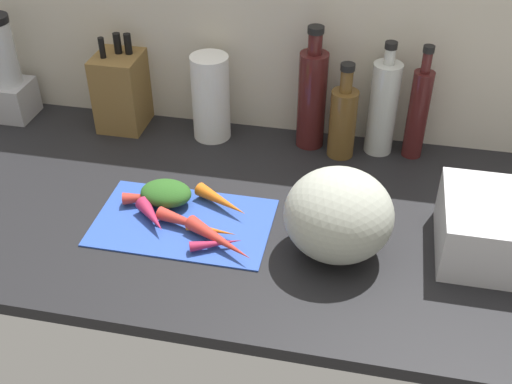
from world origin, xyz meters
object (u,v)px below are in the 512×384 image
Objects in this scene: carrot_4 at (189,223)px; bottle_2 at (383,107)px; carrot_1 at (152,216)px; winter_squash at (338,215)px; cutting_board at (183,222)px; knife_block at (121,90)px; blender_appliance at (6,75)px; bottle_0 at (312,97)px; carrot_0 at (212,230)px; dish_rack at (510,231)px; bottle_3 at (418,112)px; carrot_5 at (222,201)px; bottle_1 at (343,120)px; carrot_2 at (219,240)px; paper_towel_roll at (211,98)px; carrot_6 at (216,244)px; carrot_3 at (147,198)px.

carrot_4 is 0.51× the size of bottle_2.
carrot_1 is at bearing -138.80° from bottle_2.
carrot_1 is at bearing 179.46° from winter_squash.
cutting_board is 49.63cm from knife_block.
blender_appliance is 0.90× the size of bottle_0.
carrot_0 is 56.16cm from bottle_2.
carrot_1 is 52.54cm from bottle_0.
dish_rack is (35.18, 6.27, -3.37)cm from winter_squash.
bottle_0 reaches higher than bottle_3.
carrot_5 is 0.57× the size of bottle_1.
carrot_2 is 0.77× the size of paper_towel_roll.
bottle_2 reaches higher than knife_block.
carrot_4 is 0.52× the size of blender_appliance.
bottle_3 is (15.66, 42.01, 2.94)cm from winter_squash.
winter_squash is (41.20, -0.39, 7.22)cm from carrot_1.
carrot_1 is at bearing 177.17° from carrot_4.
carrot_6 is at bearing -34.09° from carrot_4.
winter_squash is (27.12, 0.85, 7.95)cm from carrot_0.
paper_towel_roll is at bearing 105.73° from carrot_6.
carrot_0 is 0.40× the size of dish_rack.
bottle_3 is (42.78, 42.87, 10.90)cm from carrot_0.
carrot_5 is 0.49× the size of blender_appliance.
carrot_2 is 1.13cm from carrot_6.
carrot_4 is 1.38× the size of carrot_6.
cutting_board is 1.21× the size of bottle_0.
dish_rack is (62.46, -2.78, 3.96)cm from carrot_5.
bottle_1 is (24.41, 39.32, 8.33)cm from carrot_0.
bottle_3 is (18.36, 3.54, 2.57)cm from bottle_1.
cutting_board is 1.40× the size of dish_rack.
carrot_0 is 9.92cm from carrot_5.
carrot_3 is 0.48× the size of paper_towel_roll.
carrot_4 is at bearing -132.84° from bottle_2.
dish_rack reaches higher than carrot_3.
cutting_board is 70.25cm from dish_rack.
carrot_5 is 38.44cm from bottle_0.
cutting_board is 3.82cm from carrot_4.
winter_squash is 35.89cm from dish_rack.
bottle_0 reaches higher than carrot_2.
bottle_3 reaches higher than carrot_5.
carrot_4 is 10.50cm from carrot_5.
paper_towel_roll is (-5.39, 40.70, 9.31)cm from carrot_4.
bottle_1 reaches higher than carrot_0.
knife_block is at bearing 126.32° from cutting_board.
cutting_board is 1.75× the size of winter_squash.
knife_block is 60.84cm from bottle_1.
blender_appliance is at bearing 155.97° from carrot_5.
cutting_board is 49.19cm from bottle_1.
dish_rack is (46.45, -35.76, -7.59)cm from bottle_0.
bottle_2 reaches higher than carrot_3.
blender_appliance reaches higher than carrot_5.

